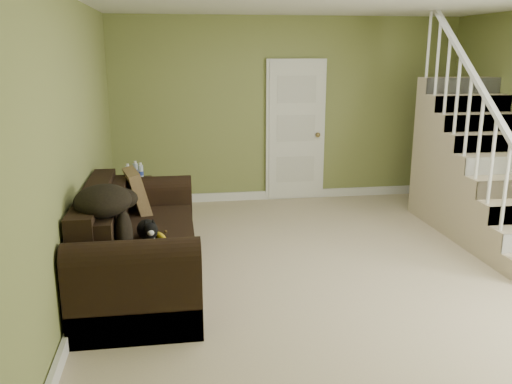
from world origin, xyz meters
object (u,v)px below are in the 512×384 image
object	(u,v)px
side_table	(137,203)
banana	(160,236)
sofa	(136,248)
cat	(147,230)

from	to	relation	value
side_table	banana	distance (m)	1.97
sofa	cat	distance (m)	0.34
cat	sofa	bearing A→B (deg)	109.93
cat	banana	bearing A→B (deg)	-14.42
sofa	side_table	xyz separation A→B (m)	(-0.10, 1.71, -0.05)
sofa	side_table	world-z (taller)	sofa
cat	banana	size ratio (longest dim) A/B	2.25
side_table	banana	world-z (taller)	side_table
cat	side_table	bearing A→B (deg)	86.30
cat	banana	xyz separation A→B (m)	(0.11, -0.01, -0.06)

